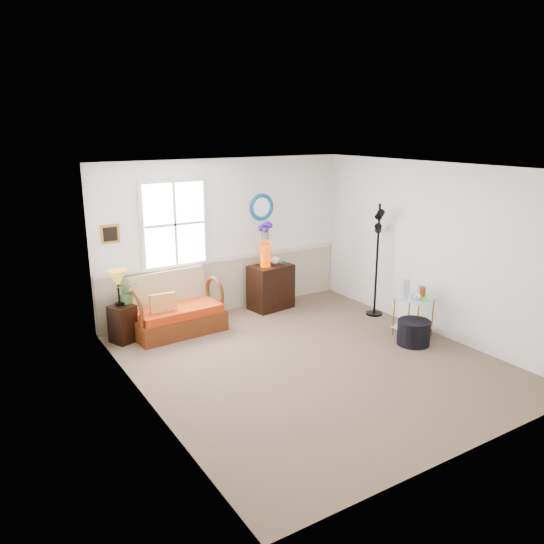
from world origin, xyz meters
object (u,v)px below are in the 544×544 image
loveseat (176,304)px  side_table (413,317)px  ottoman (414,332)px  cabinet (271,287)px  lamp_stand (123,324)px  floor_lamp (377,261)px

loveseat → side_table: (2.98, -2.05, -0.14)m
side_table → ottoman: size_ratio=1.30×
cabinet → ottoman: bearing=-77.1°
lamp_stand → cabinet: size_ratio=0.72×
lamp_stand → floor_lamp: (3.98, -1.08, 0.66)m
cabinet → side_table: bearing=-70.3°
side_table → floor_lamp: size_ratio=0.33×
floor_lamp → side_table: bearing=-118.4°
floor_lamp → ottoman: (-0.39, -1.26, -0.76)m
ottoman → lamp_stand: bearing=146.9°
cabinet → ottoman: cabinet is taller
side_table → floor_lamp: bearing=80.9°
lamp_stand → side_table: 4.35m
ottoman → side_table: bearing=46.6°
loveseat → cabinet: (1.82, 0.18, -0.06)m
floor_lamp → cabinet: bearing=118.3°
cabinet → floor_lamp: (1.32, -1.21, 0.56)m
side_table → floor_lamp: 1.22m
side_table → floor_lamp: floor_lamp is taller
cabinet → side_table: size_ratio=1.26×
floor_lamp → ottoman: 1.53m
lamp_stand → floor_lamp: size_ratio=0.30×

